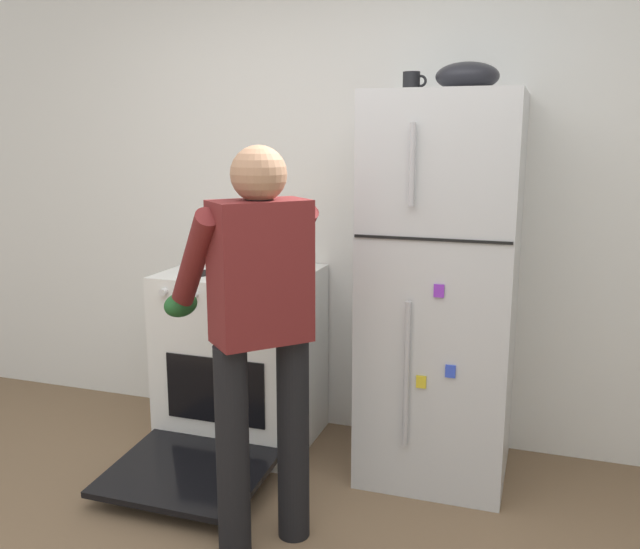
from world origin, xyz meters
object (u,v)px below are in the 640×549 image
at_px(coffee_mug, 412,82).
at_px(stove_range, 241,359).
at_px(refrigerator, 441,290).
at_px(pepper_mill, 207,246).
at_px(person_cook, 258,315).
at_px(red_pot, 265,262).
at_px(mixing_bowl, 467,77).

bearing_deg(coffee_mug, stove_range, -175.52).
bearing_deg(stove_range, refrigerator, 0.98).
bearing_deg(pepper_mill, stove_range, -36.02).
relative_size(stove_range, person_cook, 0.77).
distance_m(refrigerator, stove_range, 1.14).
relative_size(refrigerator, red_pot, 5.09).
relative_size(refrigerator, coffee_mug, 16.28).
bearing_deg(refrigerator, pepper_mill, 171.55).
distance_m(pepper_mill, mixing_bowl, 1.68).
xyz_separation_m(person_cook, pepper_mill, (-0.77, 1.05, 0.06)).
bearing_deg(pepper_mill, refrigerator, -8.45).
bearing_deg(pepper_mill, person_cook, -53.61).
relative_size(refrigerator, stove_range, 1.47).
xyz_separation_m(stove_range, mixing_bowl, (1.13, 0.02, 1.43)).
height_order(stove_range, pepper_mill, pepper_mill).
distance_m(stove_range, person_cook, 1.08).
bearing_deg(person_cook, refrigerator, 55.87).
relative_size(stove_range, mixing_bowl, 4.42).
height_order(person_cook, mixing_bowl, mixing_bowl).
xyz_separation_m(person_cook, coffee_mug, (0.40, 0.90, 0.92)).
bearing_deg(person_cook, red_pot, 111.40).
bearing_deg(refrigerator, person_cook, -124.13).
distance_m(refrigerator, mixing_bowl, 0.98).
bearing_deg(coffee_mug, red_pot, -171.99).
xyz_separation_m(pepper_mill, mixing_bowl, (1.43, -0.20, 0.87)).
height_order(coffee_mug, pepper_mill, coffee_mug).
relative_size(red_pot, coffee_mug, 3.20).
bearing_deg(red_pot, refrigerator, 3.20).
bearing_deg(red_pot, stove_range, 168.74).
distance_m(person_cook, red_pot, 0.86).
xyz_separation_m(stove_range, red_pot, (0.16, -0.03, 0.54)).
bearing_deg(red_pot, pepper_mill, 151.48).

